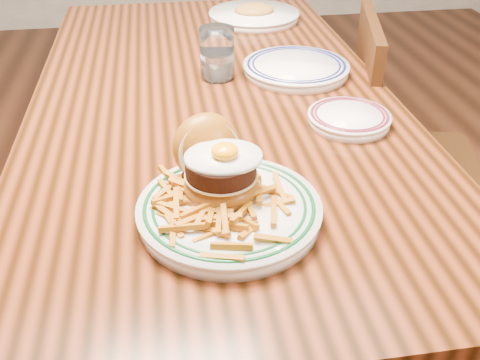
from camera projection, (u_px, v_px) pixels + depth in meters
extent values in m
plane|color=black|center=(219.00, 309.00, 1.70)|extent=(6.00, 6.00, 0.00)
cube|color=black|center=(213.00, 101.00, 1.30)|extent=(0.85, 1.60, 0.05)
cylinder|color=black|center=(101.00, 114.00, 2.07)|extent=(0.07, 0.07, 0.70)
cylinder|color=black|center=(285.00, 102.00, 2.16)|extent=(0.07, 0.07, 0.70)
cylinder|color=#371B0B|center=(20.00, 331.00, 1.38)|extent=(0.04, 0.04, 0.40)
cube|color=#371B0B|center=(413.00, 166.00, 1.65)|extent=(0.49, 0.49, 0.04)
cube|color=#371B0B|center=(363.00, 94.00, 1.54)|extent=(0.13, 0.39, 0.43)
cylinder|color=#371B0B|center=(443.00, 194.00, 1.89)|extent=(0.04, 0.04, 0.39)
cylinder|color=#371B0B|center=(346.00, 188.00, 1.92)|extent=(0.04, 0.04, 0.39)
cylinder|color=#371B0B|center=(467.00, 259.00, 1.61)|extent=(0.04, 0.04, 0.39)
cylinder|color=#371B0B|center=(353.00, 251.00, 1.64)|extent=(0.04, 0.04, 0.39)
cylinder|color=white|center=(229.00, 213.00, 0.86)|extent=(0.29, 0.29, 0.02)
cylinder|color=white|center=(229.00, 206.00, 0.86)|extent=(0.30, 0.30, 0.01)
torus|color=#0C481D|center=(229.00, 205.00, 0.86)|extent=(0.28, 0.28, 0.01)
torus|color=#0C481D|center=(229.00, 205.00, 0.86)|extent=(0.25, 0.25, 0.01)
ellipsoid|color=#8F5512|center=(221.00, 186.00, 0.88)|extent=(0.13, 0.13, 0.06)
cylinder|color=beige|center=(221.00, 175.00, 0.86)|extent=(0.12, 0.12, 0.00)
cylinder|color=black|center=(221.00, 166.00, 0.85)|extent=(0.12, 0.12, 0.03)
ellipsoid|color=white|center=(223.00, 157.00, 0.84)|extent=(0.12, 0.10, 0.01)
ellipsoid|color=#FF9205|center=(225.00, 151.00, 0.83)|extent=(0.04, 0.04, 0.02)
ellipsoid|color=#8F5512|center=(207.00, 147.00, 0.91)|extent=(0.14, 0.12, 0.13)
cylinder|color=beige|center=(210.00, 153.00, 0.90)|extent=(0.11, 0.06, 0.10)
cylinder|color=white|center=(349.00, 121.00, 1.14)|extent=(0.17, 0.17, 0.02)
cylinder|color=white|center=(349.00, 115.00, 1.13)|extent=(0.18, 0.18, 0.01)
torus|color=maroon|center=(349.00, 115.00, 1.13)|extent=(0.17, 0.17, 0.01)
torus|color=maroon|center=(349.00, 115.00, 1.13)|extent=(0.15, 0.15, 0.01)
cube|color=silver|center=(357.00, 112.00, 1.14)|extent=(0.10, 0.07, 0.00)
cylinder|color=white|center=(296.00, 70.00, 1.37)|extent=(0.27, 0.27, 0.02)
cylinder|color=white|center=(296.00, 65.00, 1.37)|extent=(0.27, 0.27, 0.01)
torus|color=#101452|center=(296.00, 64.00, 1.36)|extent=(0.25, 0.25, 0.01)
torus|color=#101452|center=(296.00, 64.00, 1.36)|extent=(0.23, 0.23, 0.01)
cylinder|color=white|center=(217.00, 53.00, 1.32)|extent=(0.09, 0.09, 0.13)
cylinder|color=silver|center=(217.00, 65.00, 1.34)|extent=(0.07, 0.07, 0.06)
cylinder|color=white|center=(254.00, 17.00, 1.75)|extent=(0.29, 0.29, 0.02)
cylinder|color=white|center=(254.00, 13.00, 1.74)|extent=(0.30, 0.30, 0.01)
ellipsoid|color=#C28137|center=(254.00, 10.00, 1.74)|extent=(0.13, 0.11, 0.04)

